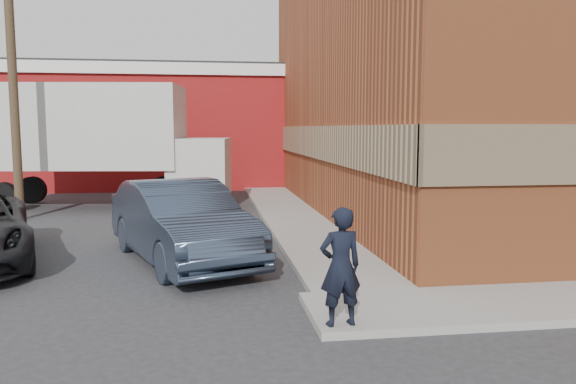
{
  "coord_description": "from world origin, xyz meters",
  "views": [
    {
      "loc": [
        -1.93,
        -8.62,
        2.74
      ],
      "look_at": [
        -0.13,
        3.75,
        1.31
      ],
      "focal_mm": 35.0,
      "sensor_mm": 36.0,
      "label": 1
    }
  ],
  "objects_px": {
    "brick_building": "(522,69)",
    "sedan": "(181,222)",
    "utility_pole": "(12,59)",
    "man": "(340,267)",
    "warehouse": "(123,127)",
    "box_truck": "(109,138)"
  },
  "relations": [
    {
      "from": "brick_building",
      "to": "sedan",
      "type": "bearing_deg",
      "value": -150.81
    },
    {
      "from": "brick_building",
      "to": "sedan",
      "type": "distance_m",
      "value": 13.13
    },
    {
      "from": "brick_building",
      "to": "sedan",
      "type": "relative_size",
      "value": 3.61
    },
    {
      "from": "sedan",
      "to": "utility_pole",
      "type": "bearing_deg",
      "value": 108.67
    },
    {
      "from": "brick_building",
      "to": "utility_pole",
      "type": "relative_size",
      "value": 2.03
    },
    {
      "from": "brick_building",
      "to": "man",
      "type": "relative_size",
      "value": 11.44
    },
    {
      "from": "warehouse",
      "to": "man",
      "type": "xyz_separation_m",
      "value": [
        5.8,
        -21.55,
        -1.89
      ]
    },
    {
      "from": "brick_building",
      "to": "box_truck",
      "type": "xyz_separation_m",
      "value": [
        -13.72,
        2.4,
        -2.27
      ]
    },
    {
      "from": "brick_building",
      "to": "man",
      "type": "distance_m",
      "value": 14.18
    },
    {
      "from": "brick_building",
      "to": "box_truck",
      "type": "bearing_deg",
      "value": 170.09
    },
    {
      "from": "brick_building",
      "to": "warehouse",
      "type": "relative_size",
      "value": 1.12
    },
    {
      "from": "brick_building",
      "to": "sedan",
      "type": "xyz_separation_m",
      "value": [
        -10.96,
        -6.12,
        -3.85
      ]
    },
    {
      "from": "box_truck",
      "to": "utility_pole",
      "type": "bearing_deg",
      "value": -126.21
    },
    {
      "from": "brick_building",
      "to": "utility_pole",
      "type": "height_order",
      "value": "brick_building"
    },
    {
      "from": "utility_pole",
      "to": "man",
      "type": "xyz_separation_m",
      "value": [
        7.3,
        -10.55,
        -3.83
      ]
    },
    {
      "from": "utility_pole",
      "to": "man",
      "type": "distance_m",
      "value": 13.39
    },
    {
      "from": "brick_building",
      "to": "man",
      "type": "xyz_separation_m",
      "value": [
        -8.7,
        -10.55,
        -3.77
      ]
    },
    {
      "from": "warehouse",
      "to": "box_truck",
      "type": "relative_size",
      "value": 1.87
    },
    {
      "from": "brick_building",
      "to": "man",
      "type": "height_order",
      "value": "brick_building"
    },
    {
      "from": "utility_pole",
      "to": "box_truck",
      "type": "distance_m",
      "value": 4.04
    },
    {
      "from": "utility_pole",
      "to": "sedan",
      "type": "bearing_deg",
      "value": -50.61
    },
    {
      "from": "man",
      "to": "box_truck",
      "type": "distance_m",
      "value": 13.96
    }
  ]
}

